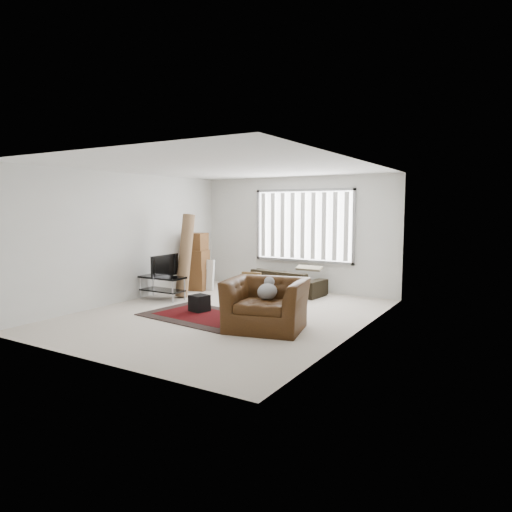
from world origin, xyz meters
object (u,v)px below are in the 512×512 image
at_px(moving_boxes, 196,263).
at_px(sofa, 285,278).
at_px(side_chair, 249,291).
at_px(tv_stand, 162,283).
at_px(armchair, 266,301).

height_order(moving_boxes, sofa, moving_boxes).
bearing_deg(side_chair, sofa, 85.36).
relative_size(moving_boxes, sofa, 0.73).
bearing_deg(tv_stand, side_chair, -2.55).
bearing_deg(armchair, side_chair, 122.38).
xyz_separation_m(moving_boxes, armchair, (3.23, -2.26, -0.16)).
height_order(tv_stand, armchair, armchair).
distance_m(moving_boxes, armchair, 3.95).
xyz_separation_m(sofa, side_chair, (0.33, -2.10, 0.06)).
distance_m(tv_stand, side_chair, 2.26).
bearing_deg(side_chair, tv_stand, 163.97).
distance_m(tv_stand, moving_boxes, 1.36).
bearing_deg(armchair, tv_stand, 150.03).
bearing_deg(moving_boxes, side_chair, -31.10).
height_order(tv_stand, moving_boxes, moving_boxes).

